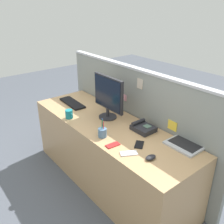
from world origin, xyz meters
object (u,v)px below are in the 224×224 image
Objects in this scene: pen_cup at (102,132)px; cell_phone_black_slab at (139,145)px; cell_phone_red_case at (113,145)px; desktop_monitor at (108,96)px; keyboard_main at (72,103)px; desk_phone at (143,128)px; coffee_mug at (69,114)px; computer_mouse_right_hand at (151,157)px; cell_phone_white_slab at (129,153)px; laptop at (188,139)px.

cell_phone_black_slab is at bearing 27.30° from pen_cup.
pen_cup is 0.37m from cell_phone_black_slab.
desktop_monitor is at bearing 150.27° from cell_phone_red_case.
desktop_monitor is at bearing 14.37° from keyboard_main.
desk_phone reaches higher than cell_phone_black_slab.
coffee_mug is (-0.87, -0.21, 0.04)m from cell_phone_black_slab.
desktop_monitor reaches higher than cell_phone_black_slab.
desktop_monitor is at bearing 168.01° from computer_mouse_right_hand.
cell_phone_black_slab is at bearing 133.82° from cell_phone_white_slab.
cell_phone_white_slab is at bearing -112.48° from cell_phone_black_slab.
desktop_monitor is at bearing 54.15° from coffee_mug.
keyboard_main is 1.20m from cell_phone_black_slab.
computer_mouse_right_hand is 0.37m from cell_phone_red_case.
desk_phone is (0.45, 0.09, -0.23)m from desktop_monitor.
desktop_monitor is 3.89× the size of coffee_mug.
keyboard_main is 1.42m from computer_mouse_right_hand.
cell_phone_red_case and cell_phone_black_slab have the same top height.
laptop is 0.70× the size of keyboard_main.
computer_mouse_right_hand is 1.09m from coffee_mug.
desktop_monitor is 1.07× the size of keyboard_main.
coffee_mug reaches higher than keyboard_main.
laptop is 0.46m from desk_phone.
keyboard_main is at bearing 168.06° from pen_cup.
computer_mouse_right_hand reaches higher than cell_phone_black_slab.
laptop reaches higher than desk_phone.
desk_phone is at bearing -163.48° from laptop.
pen_cup is (0.30, -0.30, -0.21)m from desktop_monitor.
cell_phone_red_case is 0.19m from cell_phone_white_slab.
computer_mouse_right_hand is at bearing 22.05° from cell_phone_red_case.
laptop is 0.44m from cell_phone_black_slab.
laptop is at bearing 15.99° from cell_phone_black_slab.
cell_phone_white_slab is at bearing -60.51° from desk_phone.
laptop is at bearing 26.41° from coffee_mug.
cell_phone_white_slab is (-0.22, -0.52, -0.05)m from laptop.
desktop_monitor reaches higher than cell_phone_white_slab.
keyboard_main is 3.64× the size of coffee_mug.
desk_phone reaches higher than cell_phone_white_slab.
desktop_monitor reaches higher than laptop.
desktop_monitor is 0.77m from cell_phone_white_slab.
pen_cup is 0.19m from cell_phone_red_case.
pen_cup reaches higher than cell_phone_red_case.
desk_phone is 0.49m from computer_mouse_right_hand.
cell_phone_red_case is 0.88× the size of cell_phone_white_slab.
laptop is 1.69× the size of pen_cup.
desktop_monitor is at bearing -175.08° from cell_phone_white_slab.
pen_cup is (-0.54, -0.09, 0.03)m from computer_mouse_right_hand.
computer_mouse_right_hand reaches higher than cell_phone_red_case.
cell_phone_red_case is (0.48, -0.32, -0.25)m from desktop_monitor.
cell_phone_white_slab is 0.92m from coffee_mug.
laptop is at bearing 85.36° from computer_mouse_right_hand.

